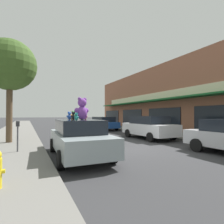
# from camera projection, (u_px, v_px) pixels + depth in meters

# --- Properties ---
(ground_plane) EXTENTS (260.00, 260.00, 0.00)m
(ground_plane) POSITION_uv_depth(u_px,v_px,m) (133.00, 148.00, 8.88)
(ground_plane) COLOR #333335
(sidewalk_far) EXTENTS (3.33, 90.00, 0.16)m
(sidewalk_far) POSITION_uv_depth(u_px,v_px,m) (208.00, 140.00, 11.43)
(sidewalk_far) COLOR slate
(sidewalk_far) RESTS_ON ground_plane
(storefront_row) EXTENTS (14.01, 29.32, 6.97)m
(storefront_row) POSITION_uv_depth(u_px,v_px,m) (205.00, 100.00, 20.36)
(storefront_row) COLOR #9E6047
(storefront_row) RESTS_ON ground_plane
(plush_art_car) EXTENTS (2.10, 4.64, 1.49)m
(plush_art_car) POSITION_uv_depth(u_px,v_px,m) (79.00, 137.00, 7.04)
(plush_art_car) COLOR #8C999E
(plush_art_car) RESTS_ON ground_plane
(teddy_bear_giant) EXTENTS (0.69, 0.49, 0.91)m
(teddy_bear_giant) POSITION_uv_depth(u_px,v_px,m) (82.00, 109.00, 7.06)
(teddy_bear_giant) COLOR purple
(teddy_bear_giant) RESTS_ON plush_art_car
(teddy_bear_black) EXTENTS (0.25, 0.21, 0.35)m
(teddy_bear_black) POSITION_uv_depth(u_px,v_px,m) (73.00, 116.00, 7.34)
(teddy_bear_black) COLOR black
(teddy_bear_black) RESTS_ON plush_art_car
(teddy_bear_blue) EXTENTS (0.26, 0.17, 0.34)m
(teddy_bear_blue) POSITION_uv_depth(u_px,v_px,m) (69.00, 116.00, 7.44)
(teddy_bear_blue) COLOR blue
(teddy_bear_blue) RESTS_ON plush_art_car
(teddy_bear_red) EXTENTS (0.20, 0.21, 0.31)m
(teddy_bear_red) POSITION_uv_depth(u_px,v_px,m) (85.00, 116.00, 7.89)
(teddy_bear_red) COLOR red
(teddy_bear_red) RESTS_ON plush_art_car
(teddy_bear_green) EXTENTS (0.29, 0.21, 0.39)m
(teddy_bear_green) POSITION_uv_depth(u_px,v_px,m) (73.00, 115.00, 8.03)
(teddy_bear_green) COLOR green
(teddy_bear_green) RESTS_ON plush_art_car
(teddy_bear_teal) EXTENTS (0.18, 0.20, 0.28)m
(teddy_bear_teal) POSITION_uv_depth(u_px,v_px,m) (76.00, 117.00, 6.20)
(teddy_bear_teal) COLOR teal
(teddy_bear_teal) RESTS_ON plush_art_car
(teddy_bear_pink) EXTENTS (0.20, 0.21, 0.31)m
(teddy_bear_pink) POSITION_uv_depth(u_px,v_px,m) (85.00, 116.00, 7.56)
(teddy_bear_pink) COLOR pink
(teddy_bear_pink) RESTS_ON plush_art_car
(teddy_bear_orange) EXTENTS (0.17, 0.11, 0.22)m
(teddy_bear_orange) POSITION_uv_depth(u_px,v_px,m) (71.00, 117.00, 7.83)
(teddy_bear_orange) COLOR orange
(teddy_bear_orange) RESTS_ON plush_art_car
(parked_car_far_center) EXTENTS (2.05, 4.33, 1.61)m
(parked_car_far_center) POSITION_uv_depth(u_px,v_px,m) (149.00, 127.00, 12.49)
(parked_car_far_center) COLOR silver
(parked_car_far_center) RESTS_ON ground_plane
(parked_car_far_right) EXTENTS (2.05, 4.64, 1.49)m
(parked_car_far_right) POSITION_uv_depth(u_px,v_px,m) (103.00, 123.00, 19.86)
(parked_car_far_right) COLOR #1E4793
(parked_car_far_right) RESTS_ON ground_plane
(street_tree) EXTENTS (2.87, 2.87, 5.80)m
(street_tree) POSITION_uv_depth(u_px,v_px,m) (10.00, 66.00, 9.84)
(street_tree) COLOR brown
(street_tree) RESTS_ON sidewalk_near
(parking_meter) EXTENTS (0.14, 0.10, 1.27)m
(parking_meter) POSITION_uv_depth(u_px,v_px,m) (18.00, 132.00, 7.29)
(parking_meter) COLOR #4C4C51
(parking_meter) RESTS_ON sidewalk_near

